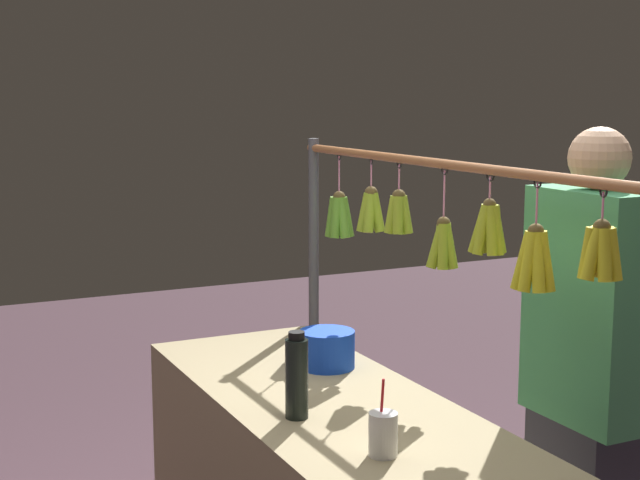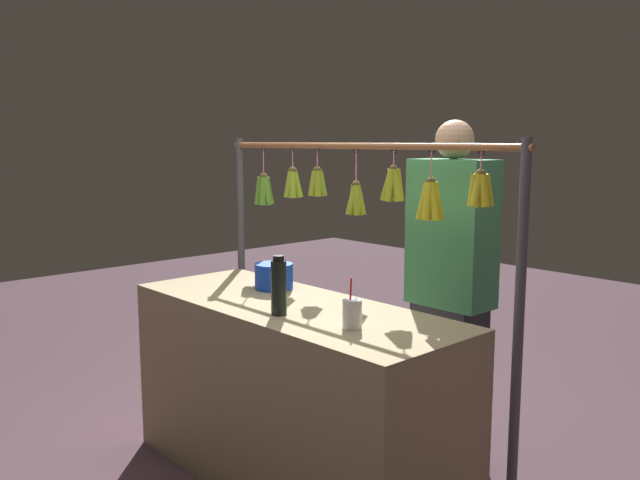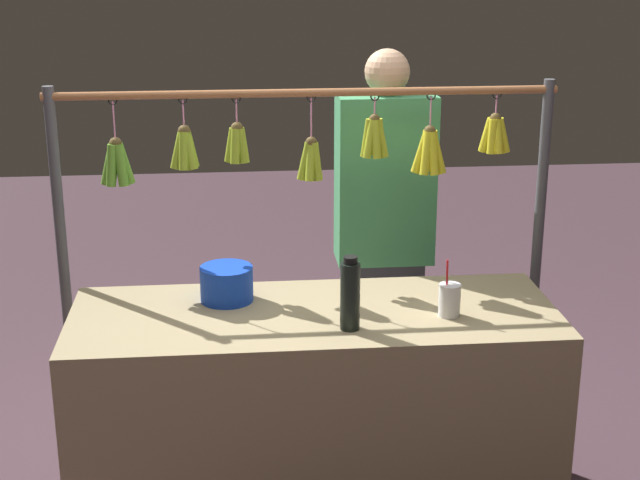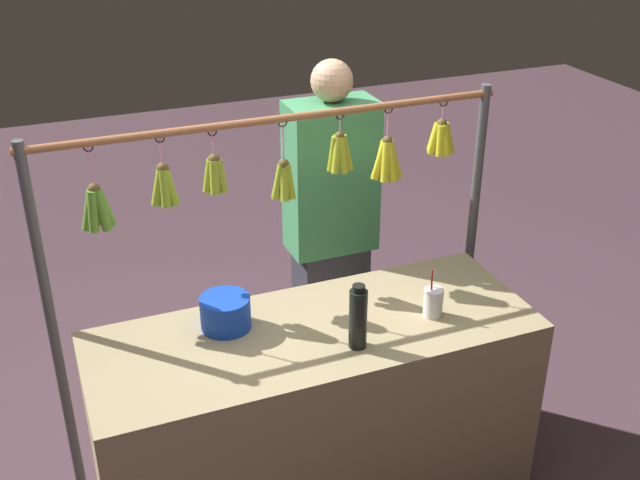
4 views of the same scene
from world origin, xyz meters
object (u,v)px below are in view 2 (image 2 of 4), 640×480
object	(u,v)px
vendor_person	(450,298)
blue_bucket	(274,276)
water_bottle	(279,287)
drink_cup	(352,314)

from	to	relation	value
vendor_person	blue_bucket	bearing A→B (deg)	40.28
water_bottle	vendor_person	size ratio (longest dim) A/B	0.15
blue_bucket	vendor_person	size ratio (longest dim) A/B	0.11
water_bottle	drink_cup	xyz separation A→B (m)	(-0.38, -0.09, -0.07)
water_bottle	blue_bucket	distance (m)	0.54
water_bottle	vendor_person	xyz separation A→B (m)	(-0.27, -0.91, -0.15)
water_bottle	vendor_person	distance (m)	0.96
water_bottle	blue_bucket	world-z (taller)	water_bottle
blue_bucket	drink_cup	distance (m)	0.85
drink_cup	water_bottle	bearing A→B (deg)	12.90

